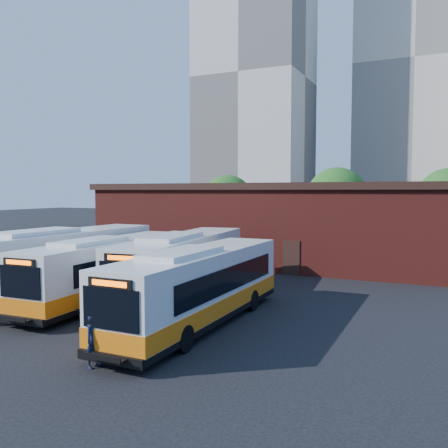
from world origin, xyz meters
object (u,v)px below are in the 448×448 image
at_px(bus_east, 199,289).
at_px(transit_worker, 94,340).
at_px(bus_midwest, 109,271).
at_px(bus_mideast, 183,268).
at_px(bus_west, 60,264).

xyz_separation_m(bus_east, transit_worker, (-0.81, -5.90, -0.64)).
bearing_deg(bus_midwest, bus_east, -19.44).
height_order(bus_mideast, bus_east, bus_mideast).
distance_m(bus_west, transit_worker, 12.13).
xyz_separation_m(bus_midwest, bus_east, (6.52, -2.04, 0.01)).
distance_m(bus_midwest, bus_east, 6.83).
bearing_deg(bus_east, bus_west, 168.53).
bearing_deg(bus_mideast, bus_west, -167.85).
xyz_separation_m(bus_midwest, transit_worker, (5.71, -7.94, -0.63)).
height_order(bus_west, bus_east, bus_west).
xyz_separation_m(bus_mideast, transit_worker, (2.44, -10.20, -0.71)).
relative_size(bus_mideast, bus_east, 1.06).
bearing_deg(bus_west, transit_worker, -39.74).
height_order(bus_west, bus_midwest, bus_west).
height_order(bus_midwest, transit_worker, bus_midwest).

